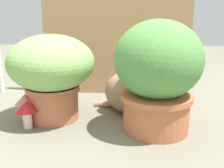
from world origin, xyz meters
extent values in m
plane|color=#6F6C5C|center=(0.00, 0.00, 0.00)|extent=(6.00, 6.00, 0.00)
cube|color=tan|center=(0.05, 0.55, 0.42)|extent=(0.90, 0.03, 0.84)
cylinder|color=#BB6A47|center=(-0.24, 0.10, 0.08)|extent=(0.24, 0.24, 0.17)
cylinder|color=#B36443|center=(-0.24, 0.10, 0.16)|extent=(0.26, 0.26, 0.02)
ellipsoid|color=#83BA60|center=(-0.24, 0.10, 0.28)|extent=(0.40, 0.40, 0.26)
cylinder|color=#B96740|center=(0.24, 0.00, 0.08)|extent=(0.28, 0.28, 0.17)
cylinder|color=#C16A3E|center=(0.24, 0.00, 0.15)|extent=(0.31, 0.31, 0.02)
ellipsoid|color=#529044|center=(0.24, 0.00, 0.32)|extent=(0.37, 0.37, 0.33)
ellipsoid|color=tan|center=(0.13, 0.20, 0.11)|extent=(0.29, 0.23, 0.22)
ellipsoid|color=#D2B292|center=(0.22, 0.17, 0.10)|extent=(0.09, 0.11, 0.11)
sphere|color=tan|center=(0.24, 0.17, 0.23)|extent=(0.13, 0.13, 0.11)
cone|color=tan|center=(0.24, 0.20, 0.29)|extent=(0.04, 0.04, 0.04)
cone|color=tan|center=(0.23, 0.14, 0.29)|extent=(0.04, 0.04, 0.04)
cylinder|color=tan|center=(0.03, 0.27, 0.02)|extent=(0.19, 0.08, 0.07)
cylinder|color=#EEE4C2|center=(-0.35, 0.03, 0.05)|extent=(0.04, 0.04, 0.10)
cone|color=pink|center=(-0.35, 0.03, 0.12)|extent=(0.10, 0.10, 0.05)
cylinder|color=silver|center=(-0.33, -0.01, 0.04)|extent=(0.04, 0.04, 0.08)
cone|color=red|center=(-0.33, -0.01, 0.10)|extent=(0.10, 0.10, 0.05)
camera|label=1|loc=(0.11, -1.11, 0.51)|focal=43.12mm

